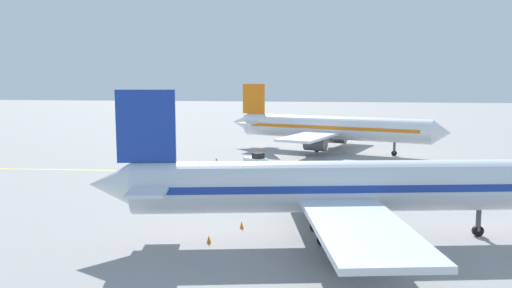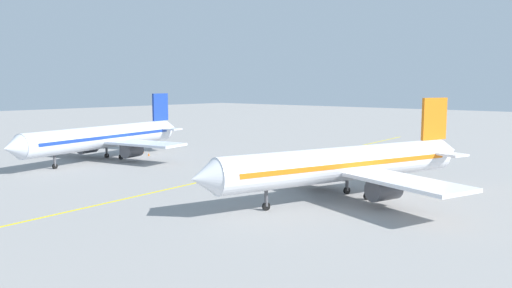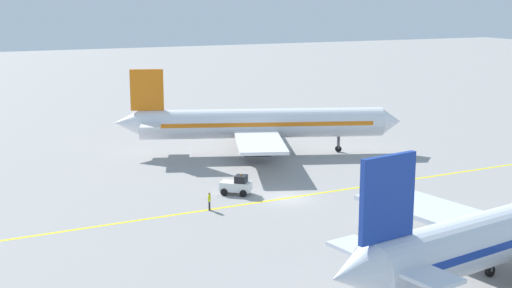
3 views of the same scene
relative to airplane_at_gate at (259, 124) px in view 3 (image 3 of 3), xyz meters
name	(u,v)px [view 3 (image 3 of 3)]	position (x,y,z in m)	size (l,w,h in m)	color
ground_plane	(287,198)	(19.27, -5.55, -3.71)	(400.00, 400.00, 0.00)	gray
apron_yellow_centreline	(287,198)	(19.27, -5.55, -3.71)	(0.40, 120.00, 0.01)	yellow
airplane_at_gate	(259,124)	(0.00, 0.00, 0.00)	(28.17, 34.53, 10.60)	white
baggage_tug_white	(237,185)	(16.02, -9.49, -2.81)	(3.03, 3.29, 2.11)	white
ground_crew_worker	(209,201)	(19.94, -13.78, -2.80)	(0.53, 0.35, 1.68)	#23232D
traffic_cone_mid_apron	(424,285)	(42.53, -6.69, -3.43)	(0.32, 0.32, 0.55)	orange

